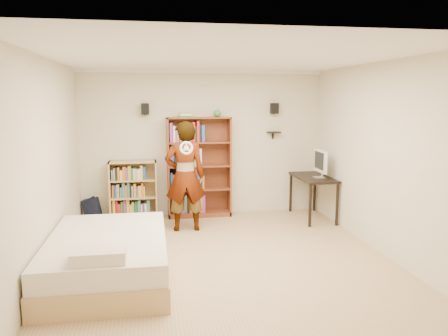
# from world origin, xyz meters

# --- Properties ---
(ground) EXTENTS (4.50, 5.00, 0.01)m
(ground) POSITION_xyz_m (0.00, 0.00, 0.00)
(ground) COLOR tan
(ground) RESTS_ON ground
(room_shell) EXTENTS (4.52, 5.02, 2.71)m
(room_shell) POSITION_xyz_m (0.00, 0.00, 1.76)
(room_shell) COLOR beige
(room_shell) RESTS_ON ground
(crown_molding) EXTENTS (4.50, 5.00, 0.06)m
(crown_molding) POSITION_xyz_m (0.00, 0.00, 2.67)
(crown_molding) COLOR white
(crown_molding) RESTS_ON room_shell
(speaker_left) EXTENTS (0.14, 0.12, 0.20)m
(speaker_left) POSITION_xyz_m (-1.05, 2.40, 2.00)
(speaker_left) COLOR black
(speaker_left) RESTS_ON room_shell
(speaker_right) EXTENTS (0.14, 0.12, 0.20)m
(speaker_right) POSITION_xyz_m (1.35, 2.40, 2.00)
(speaker_right) COLOR black
(speaker_right) RESTS_ON room_shell
(wall_shelf) EXTENTS (0.25, 0.16, 0.02)m
(wall_shelf) POSITION_xyz_m (1.35, 2.41, 1.55)
(wall_shelf) COLOR black
(wall_shelf) RESTS_ON room_shell
(tall_bookshelf) EXTENTS (1.17, 0.34, 1.85)m
(tall_bookshelf) POSITION_xyz_m (-0.09, 2.33, 0.92)
(tall_bookshelf) COLOR brown
(tall_bookshelf) RESTS_ON ground
(low_bookshelf) EXTENTS (0.85, 0.32, 1.07)m
(low_bookshelf) POSITION_xyz_m (-1.30, 2.34, 0.53)
(low_bookshelf) COLOR tan
(low_bookshelf) RESTS_ON ground
(computer_desk) EXTENTS (0.57, 1.15, 0.78)m
(computer_desk) POSITION_xyz_m (1.94, 1.83, 0.39)
(computer_desk) COLOR black
(computer_desk) RESTS_ON ground
(imac) EXTENTS (0.15, 0.51, 0.50)m
(imac) POSITION_xyz_m (2.00, 1.70, 1.03)
(imac) COLOR silver
(imac) RESTS_ON computer_desk
(daybed) EXTENTS (1.43, 2.20, 0.65)m
(daybed) POSITION_xyz_m (-1.51, -0.31, 0.32)
(daybed) COLOR silver
(daybed) RESTS_ON ground
(person) EXTENTS (0.67, 0.44, 1.83)m
(person) POSITION_xyz_m (-0.42, 1.47, 0.91)
(person) COLOR black
(person) RESTS_ON ground
(wii_wheel) EXTENTS (0.21, 0.08, 0.21)m
(wii_wheel) POSITION_xyz_m (-0.42, 1.13, 1.42)
(wii_wheel) COLOR silver
(wii_wheel) RESTS_ON person
(navy_bag) EXTENTS (0.35, 0.27, 0.42)m
(navy_bag) POSITION_xyz_m (-2.05, 2.35, 0.21)
(navy_bag) COLOR black
(navy_bag) RESTS_ON ground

